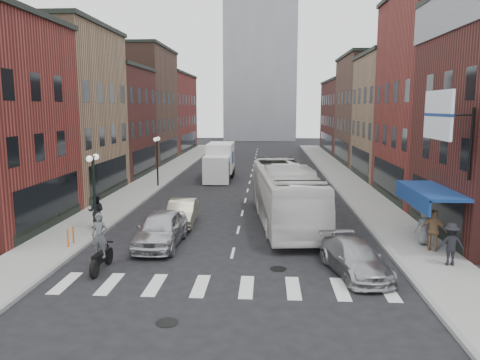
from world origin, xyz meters
name	(u,v)px	position (x,y,z in m)	size (l,w,h in m)	color
ground	(231,260)	(0.00, 0.00, 0.00)	(160.00, 160.00, 0.00)	black
sidewalk_left	(156,179)	(-8.50, 22.00, 0.07)	(3.00, 74.00, 0.15)	gray
sidewalk_right	(346,181)	(8.50, 22.00, 0.07)	(3.00, 74.00, 0.15)	gray
curb_left	(173,180)	(-7.00, 22.00, 0.00)	(0.20, 74.00, 0.16)	gray
curb_right	(329,181)	(7.00, 22.00, 0.00)	(0.20, 74.00, 0.16)	gray
crosswalk_stripes	(225,287)	(0.00, -3.00, 0.00)	(12.00, 2.20, 0.01)	silver
bldg_left_mid_a	(39,112)	(-14.99, 14.00, 6.15)	(10.30, 10.20, 12.30)	#88654B
bldg_left_mid_b	(92,122)	(-14.99, 24.00, 5.15)	(10.30, 10.20, 10.30)	#481D19
bldg_left_far_a	(126,106)	(-14.99, 35.00, 6.65)	(10.30, 12.20, 13.30)	#4E3127
bldg_left_far_b	(155,113)	(-14.99, 49.00, 5.65)	(10.30, 16.20, 11.30)	maroon
bldg_right_mid_a	(465,98)	(15.00, 14.00, 7.15)	(10.30, 10.20, 14.30)	maroon
bldg_right_mid_b	(417,117)	(14.99, 24.00, 5.65)	(10.30, 10.20, 11.30)	#88654B
bldg_right_far_a	(387,110)	(14.99, 35.00, 6.15)	(10.30, 12.20, 12.30)	#4E3127
bldg_right_far_b	(362,116)	(14.99, 49.00, 5.15)	(10.30, 16.20, 10.30)	#481D19
awning_blue	(427,192)	(8.93, 2.50, 2.63)	(1.80, 5.00, 0.78)	navy
billboard_sign	(440,117)	(8.59, 0.50, 6.13)	(1.52, 3.00, 3.70)	black
distant_tower	(261,13)	(0.00, 78.00, 25.00)	(14.00, 14.00, 50.00)	#9399A0
streetlamp_near	(94,178)	(-7.40, 4.00, 2.91)	(0.32, 1.22, 4.11)	black
streetlamp_far	(157,152)	(-7.40, 18.00, 2.91)	(0.32, 1.22, 4.11)	black
bike_rack	(71,237)	(-7.60, 1.30, 0.55)	(0.08, 0.68, 0.80)	#D8590C
box_truck	(220,162)	(-2.78, 22.49, 1.59)	(2.34, 7.41, 3.22)	white
motorcycle_rider	(100,244)	(-5.09, -1.66, 1.12)	(0.69, 2.35, 2.39)	black
transit_bus	(285,194)	(2.55, 6.63, 1.66)	(2.79, 11.91, 3.32)	silver
sedan_left_near	(161,229)	(-3.48, 1.91, 0.82)	(1.95, 4.84, 1.65)	silver
sedan_left_far	(182,212)	(-3.22, 6.00, 0.69)	(1.45, 4.17, 1.37)	#B7B394
curb_car	(355,258)	(5.00, -1.40, 0.64)	(1.79, 4.40, 1.28)	#A4A4A8
ped_left_solo	(96,211)	(-7.56, 4.54, 1.04)	(0.86, 0.50, 1.78)	black
ped_right_a	(451,244)	(8.98, -0.50, 1.02)	(1.13, 0.56, 1.75)	black
ped_right_b	(434,230)	(8.96, 1.39, 1.09)	(1.10, 0.55, 1.87)	#926B4A
ped_right_c	(425,227)	(8.88, 2.35, 1.00)	(0.83, 0.54, 1.70)	slate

